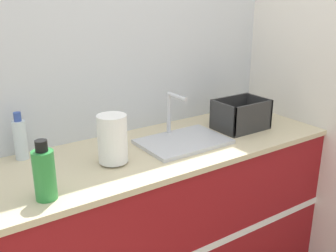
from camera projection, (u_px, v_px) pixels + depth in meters
name	position (u px, v px, depth m)	size (l,w,h in m)	color
wall_back	(120.00, 65.00, 2.20)	(4.40, 0.06, 2.60)	silver
wall_right	(292.00, 57.00, 2.47)	(0.06, 2.64, 2.60)	silver
counter_cabinet	(155.00, 224.00, 2.20)	(2.03, 0.66, 0.91)	maroon
sink	(183.00, 139.00, 2.12)	(0.46, 0.32, 0.26)	silver
paper_towel_roll	(113.00, 139.00, 1.84)	(0.14, 0.14, 0.24)	#4C4C51
dish_rack	(241.00, 117.00, 2.33)	(0.30, 0.22, 0.18)	#2D2D2D
bottle_green	(44.00, 174.00, 1.52)	(0.09, 0.09, 0.25)	#2D8C3D
bottle_clear	(20.00, 139.00, 1.89)	(0.06, 0.06, 0.24)	silver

